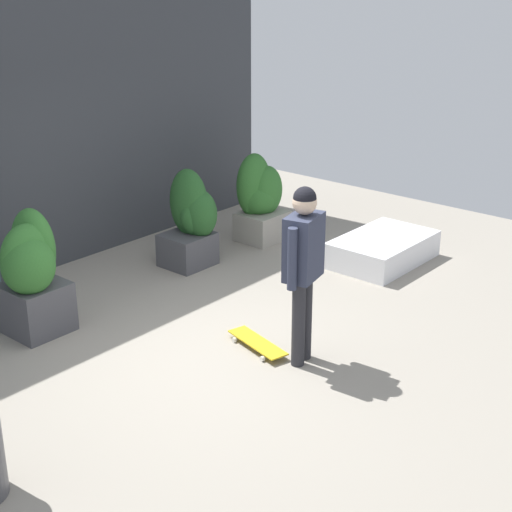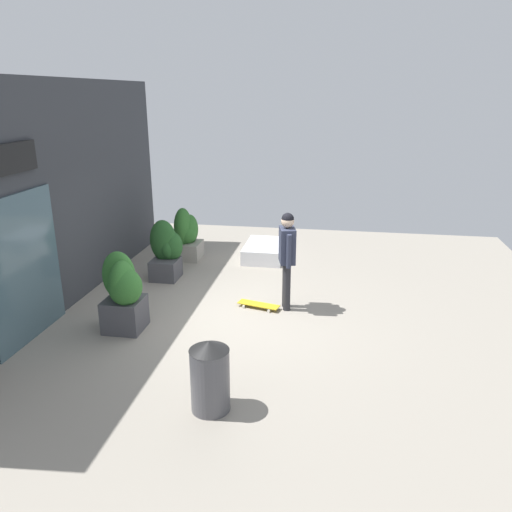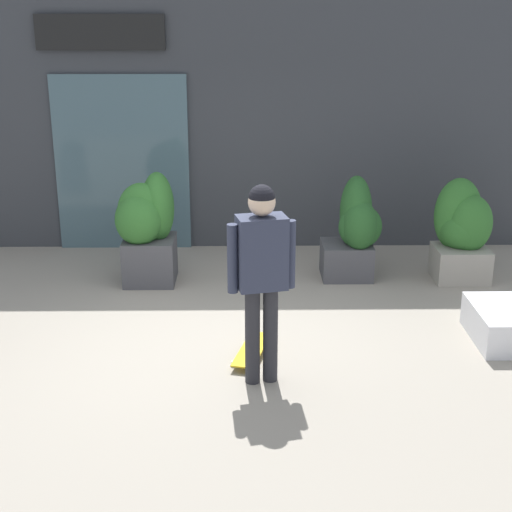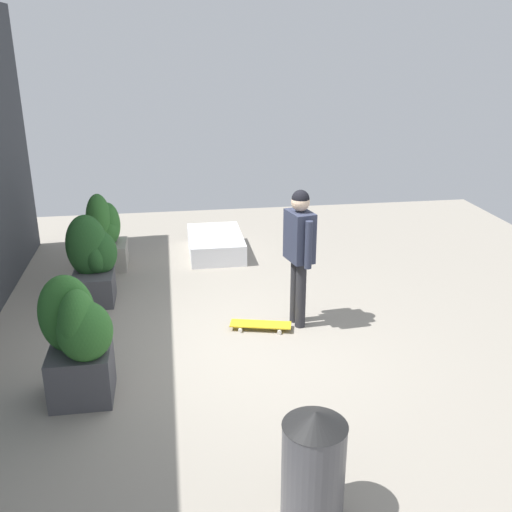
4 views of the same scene
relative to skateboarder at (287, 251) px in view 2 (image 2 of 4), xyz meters
The scene contains 9 objects.
ground_plane 1.44m from the skateboarder, 117.87° to the left, with size 12.00×12.00×0.00m, color gray.
building_facade 4.14m from the skateboarder, 96.82° to the left, with size 8.43×0.31×3.99m.
skateboarder is the anchor object (origin of this frame).
skateboard 1.15m from the skateboarder, 99.18° to the left, with size 0.40×0.80×0.08m.
planter_box_left 2.93m from the skateboarder, 66.03° to the left, with size 0.70×0.68×1.24m.
planter_box_right 2.87m from the skateboarder, 117.08° to the left, with size 0.67×0.74×1.31m.
planter_box_mid 3.61m from the skateboarder, 46.69° to the left, with size 0.67×0.59×1.22m.
trash_bin 3.29m from the skateboarder, 169.39° to the left, with size 0.49×0.49×0.94m.
snow_ledge 3.07m from the skateboarder, 16.08° to the left, with size 1.41×0.90×0.34m, color white.
Camera 2 is at (-7.85, -1.64, 3.74)m, focal length 34.86 mm.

